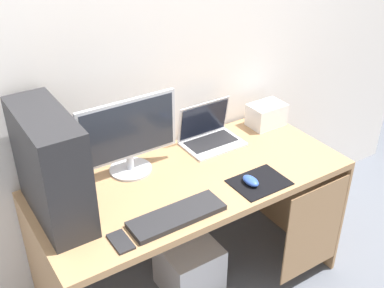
{
  "coord_description": "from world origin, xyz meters",
  "views": [
    {
      "loc": [
        -1.02,
        -1.57,
        2.02
      ],
      "look_at": [
        0.0,
        0.0,
        0.91
      ],
      "focal_mm": 44.49,
      "sensor_mm": 36.0,
      "label": 1
    }
  ],
  "objects_px": {
    "laptop": "(209,135)",
    "monitor": "(129,136)",
    "keyboard": "(177,216)",
    "subwoofer": "(189,267)",
    "projector": "(266,115)",
    "cell_phone": "(121,242)",
    "pc_tower": "(51,167)",
    "mouse_left": "(251,181)"
  },
  "relations": [
    {
      "from": "laptop",
      "to": "monitor",
      "type": "bearing_deg",
      "value": -177.49
    },
    {
      "from": "keyboard",
      "to": "subwoofer",
      "type": "bearing_deg",
      "value": 47.82
    },
    {
      "from": "laptop",
      "to": "keyboard",
      "type": "distance_m",
      "value": 0.65
    },
    {
      "from": "projector",
      "to": "cell_phone",
      "type": "relative_size",
      "value": 1.54
    },
    {
      "from": "pc_tower",
      "to": "projector",
      "type": "relative_size",
      "value": 2.43
    },
    {
      "from": "pc_tower",
      "to": "mouse_left",
      "type": "xyz_separation_m",
      "value": [
        0.82,
        -0.28,
        -0.22
      ]
    },
    {
      "from": "monitor",
      "to": "laptop",
      "type": "xyz_separation_m",
      "value": [
        0.48,
        0.02,
        -0.15
      ]
    },
    {
      "from": "cell_phone",
      "to": "keyboard",
      "type": "bearing_deg",
      "value": 1.82
    },
    {
      "from": "pc_tower",
      "to": "laptop",
      "type": "height_order",
      "value": "pc_tower"
    },
    {
      "from": "laptop",
      "to": "cell_phone",
      "type": "distance_m",
      "value": 0.87
    },
    {
      "from": "laptop",
      "to": "mouse_left",
      "type": "relative_size",
      "value": 3.22
    },
    {
      "from": "pc_tower",
      "to": "subwoofer",
      "type": "height_order",
      "value": "pc_tower"
    },
    {
      "from": "laptop",
      "to": "projector",
      "type": "xyz_separation_m",
      "value": [
        0.38,
        -0.01,
        0.02
      ]
    },
    {
      "from": "subwoofer",
      "to": "projector",
      "type": "bearing_deg",
      "value": 17.72
    },
    {
      "from": "keyboard",
      "to": "pc_tower",
      "type": "bearing_deg",
      "value": 143.16
    },
    {
      "from": "keyboard",
      "to": "mouse_left",
      "type": "xyz_separation_m",
      "value": [
        0.41,
        0.02,
        0.01
      ]
    },
    {
      "from": "keyboard",
      "to": "mouse_left",
      "type": "relative_size",
      "value": 4.38
    },
    {
      "from": "monitor",
      "to": "subwoofer",
      "type": "relative_size",
      "value": 1.68
    },
    {
      "from": "monitor",
      "to": "cell_phone",
      "type": "height_order",
      "value": "monitor"
    },
    {
      "from": "pc_tower",
      "to": "mouse_left",
      "type": "height_order",
      "value": "pc_tower"
    },
    {
      "from": "mouse_left",
      "to": "projector",
      "type": "bearing_deg",
      "value": 42.82
    },
    {
      "from": "mouse_left",
      "to": "pc_tower",
      "type": "bearing_deg",
      "value": 160.86
    },
    {
      "from": "pc_tower",
      "to": "laptop",
      "type": "relative_size",
      "value": 1.57
    },
    {
      "from": "subwoofer",
      "to": "keyboard",
      "type": "bearing_deg",
      "value": -132.18
    },
    {
      "from": "monitor",
      "to": "keyboard",
      "type": "bearing_deg",
      "value": -90.04
    },
    {
      "from": "monitor",
      "to": "mouse_left",
      "type": "xyz_separation_m",
      "value": [
        0.41,
        -0.41,
        -0.17
      ]
    },
    {
      "from": "cell_phone",
      "to": "subwoofer",
      "type": "xyz_separation_m",
      "value": [
        0.47,
        0.23,
        -0.59
      ]
    },
    {
      "from": "projector",
      "to": "monitor",
      "type": "bearing_deg",
      "value": -179.46
    },
    {
      "from": "projector",
      "to": "cell_phone",
      "type": "height_order",
      "value": "projector"
    },
    {
      "from": "projector",
      "to": "cell_phone",
      "type": "distance_m",
      "value": 1.21
    },
    {
      "from": "projector",
      "to": "keyboard",
      "type": "height_order",
      "value": "projector"
    },
    {
      "from": "cell_phone",
      "to": "monitor",
      "type": "bearing_deg",
      "value": 58.57
    },
    {
      "from": "cell_phone",
      "to": "subwoofer",
      "type": "bearing_deg",
      "value": 26.42
    },
    {
      "from": "pc_tower",
      "to": "mouse_left",
      "type": "bearing_deg",
      "value": -19.14
    },
    {
      "from": "laptop",
      "to": "projector",
      "type": "distance_m",
      "value": 0.38
    },
    {
      "from": "cell_phone",
      "to": "projector",
      "type": "bearing_deg",
      "value": 21.47
    },
    {
      "from": "keyboard",
      "to": "monitor",
      "type": "bearing_deg",
      "value": 89.96
    },
    {
      "from": "monitor",
      "to": "subwoofer",
      "type": "bearing_deg",
      "value": -44.82
    },
    {
      "from": "projector",
      "to": "subwoofer",
      "type": "height_order",
      "value": "projector"
    },
    {
      "from": "laptop",
      "to": "subwoofer",
      "type": "height_order",
      "value": "laptop"
    },
    {
      "from": "laptop",
      "to": "keyboard",
      "type": "xyz_separation_m",
      "value": [
        -0.48,
        -0.45,
        -0.03
      ]
    },
    {
      "from": "keyboard",
      "to": "projector",
      "type": "bearing_deg",
      "value": 26.78
    }
  ]
}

